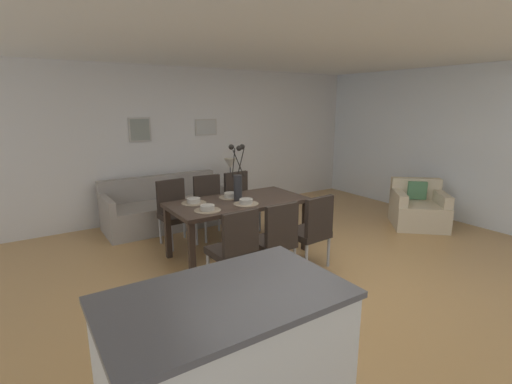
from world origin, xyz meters
TOP-DOWN VIEW (x-y plane):
  - ground_plane at (0.00, 0.00)m, footprint 9.00×9.00m
  - back_wall_panel at (0.00, 3.25)m, footprint 9.00×0.10m
  - side_window_wall at (3.65, 0.40)m, footprint 0.10×6.30m
  - ceiling_panel at (0.00, 0.40)m, footprint 9.00×7.20m
  - dining_table at (-0.28, 1.02)m, footprint 1.80×0.89m
  - dining_chair_near_left at (-0.82, 0.16)m, footprint 0.46×0.46m
  - dining_chair_near_right at (-0.84, 1.86)m, footprint 0.47×0.47m
  - dining_chair_far_left at (-0.30, 0.15)m, footprint 0.44×0.44m
  - dining_chair_far_right at (-0.27, 1.87)m, footprint 0.47×0.47m
  - dining_chair_mid_left at (0.25, 0.15)m, footprint 0.47×0.47m
  - dining_chair_mid_right at (0.26, 1.87)m, footprint 0.47×0.47m
  - centerpiece_vase at (-0.28, 1.02)m, footprint 0.21×0.23m
  - placemat_near_left at (-0.82, 0.82)m, footprint 0.32×0.32m
  - bowl_near_left at (-0.82, 0.82)m, footprint 0.17×0.17m
  - placemat_near_right at (-0.82, 1.22)m, footprint 0.32×0.32m
  - bowl_near_right at (-0.82, 1.22)m, footprint 0.17×0.17m
  - placemat_far_left at (-0.28, 0.82)m, footprint 0.32×0.32m
  - bowl_far_left at (-0.28, 0.82)m, footprint 0.17×0.17m
  - placemat_far_right at (-0.28, 1.22)m, footprint 0.32×0.32m
  - bowl_far_right at (-0.28, 1.22)m, footprint 0.17×0.17m
  - sofa at (-0.68, 2.70)m, footprint 1.97×0.84m
  - side_table at (0.54, 2.68)m, footprint 0.36×0.36m
  - table_lamp at (0.54, 2.68)m, footprint 0.22×0.22m
  - armchair at (2.82, 0.42)m, footprint 1.13×1.13m
  - kitchen_island at (-1.75, -1.35)m, footprint 1.42×0.85m
  - framed_picture_left at (-0.88, 3.18)m, footprint 0.36×0.03m
  - framed_picture_center at (0.32, 3.18)m, footprint 0.42×0.03m

SIDE VIEW (x-z plane):
  - ground_plane at x=0.00m, z-range 0.00..0.00m
  - side_table at x=0.54m, z-range 0.00..0.52m
  - sofa at x=-0.68m, z-range -0.12..0.68m
  - armchair at x=2.82m, z-range -0.09..0.66m
  - kitchen_island at x=-1.75m, z-range 0.00..0.92m
  - dining_chair_near_left at x=-0.82m, z-range 0.05..0.97m
  - dining_chair_near_right at x=-0.84m, z-range 0.05..0.97m
  - dining_chair_far_left at x=-0.30m, z-range 0.05..0.97m
  - dining_chair_far_right at x=-0.27m, z-range 0.05..0.97m
  - dining_chair_mid_left at x=0.25m, z-range 0.05..0.97m
  - dining_chair_mid_right at x=0.26m, z-range 0.05..0.97m
  - dining_table at x=-0.28m, z-range 0.29..1.03m
  - placemat_near_left at x=-0.82m, z-range 0.74..0.75m
  - placemat_near_right at x=-0.82m, z-range 0.74..0.75m
  - placemat_far_left at x=-0.28m, z-range 0.74..0.75m
  - placemat_far_right at x=-0.28m, z-range 0.74..0.75m
  - bowl_near_left at x=-0.82m, z-range 0.75..0.81m
  - bowl_near_right at x=-0.82m, z-range 0.75..0.81m
  - bowl_far_left at x=-0.28m, z-range 0.75..0.81m
  - bowl_far_right at x=-0.28m, z-range 0.75..0.81m
  - table_lamp at x=0.54m, z-range 0.64..1.15m
  - centerpiece_vase at x=-0.28m, z-range 0.66..1.39m
  - back_wall_panel at x=0.00m, z-range 0.00..2.60m
  - side_window_wall at x=3.65m, z-range 0.00..2.60m
  - framed_picture_left at x=-0.88m, z-range 1.36..1.76m
  - framed_picture_center at x=0.32m, z-range 1.42..1.71m
  - ceiling_panel at x=0.00m, z-range 2.60..2.68m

